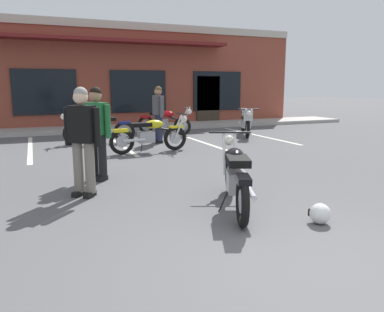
# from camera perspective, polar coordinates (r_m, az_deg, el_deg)

# --- Properties ---
(ground_plane) EXTENTS (80.00, 80.00, 0.00)m
(ground_plane) POSITION_cam_1_polar(r_m,az_deg,el_deg) (7.06, -3.12, -3.43)
(ground_plane) COLOR #515154
(sidewalk_kerb) EXTENTS (22.00, 1.80, 0.14)m
(sidewalk_kerb) POSITION_cam_1_polar(r_m,az_deg,el_deg) (15.08, -13.77, 3.99)
(sidewalk_kerb) COLOR #A8A59E
(sidewalk_kerb) RESTS_ON ground_plane
(brick_storefront_building) EXTENTS (18.02, 6.97, 4.18)m
(brick_storefront_building) POSITION_cam_1_polar(r_m,az_deg,el_deg) (18.75, -15.87, 11.31)
(brick_storefront_building) COLOR brown
(brick_storefront_building) RESTS_ON ground_plane
(painted_stall_lines) EXTENTS (9.77, 4.80, 0.01)m
(painted_stall_lines) POSITION_cam_1_polar(r_m,az_deg,el_deg) (11.57, -10.98, 1.88)
(painted_stall_lines) COLOR silver
(painted_stall_lines) RESTS_ON ground_plane
(motorcycle_foreground_classic) EXTENTS (1.09, 2.00, 0.98)m
(motorcycle_foreground_classic) POSITION_cam_1_polar(r_m,az_deg,el_deg) (5.34, 6.51, -2.93)
(motorcycle_foreground_classic) COLOR black
(motorcycle_foreground_classic) RESTS_ON ground_plane
(motorcycle_red_sportbike) EXTENTS (1.63, 1.68, 0.98)m
(motorcycle_red_sportbike) POSITION_cam_1_polar(r_m,az_deg,el_deg) (13.43, -4.16, 5.19)
(motorcycle_red_sportbike) COLOR black
(motorcycle_red_sportbike) RESTS_ON ground_plane
(motorcycle_silver_naked) EXTENTS (2.11, 0.69, 0.98)m
(motorcycle_silver_naked) POSITION_cam_1_polar(r_m,az_deg,el_deg) (11.57, -13.75, 4.06)
(motorcycle_silver_naked) COLOR black
(motorcycle_silver_naked) RESTS_ON ground_plane
(motorcycle_blue_standard) EXTENTS (2.11, 0.66, 0.98)m
(motorcycle_blue_standard) POSITION_cam_1_polar(r_m,az_deg,el_deg) (9.84, -6.26, 3.22)
(motorcycle_blue_standard) COLOR black
(motorcycle_blue_standard) RESTS_ON ground_plane
(motorcycle_green_cafe_racer) EXTENTS (1.15, 1.97, 0.98)m
(motorcycle_green_cafe_racer) POSITION_cam_1_polar(r_m,az_deg,el_deg) (13.15, 8.01, 5.29)
(motorcycle_green_cafe_racer) COLOR black
(motorcycle_green_cafe_racer) RESTS_ON ground_plane
(person_in_black_shirt) EXTENTS (0.30, 0.61, 1.68)m
(person_in_black_shirt) POSITION_cam_1_polar(r_m,az_deg,el_deg) (11.43, -5.05, 6.71)
(person_in_black_shirt) COLOR black
(person_in_black_shirt) RESTS_ON ground_plane
(person_in_shorts_foreground) EXTENTS (0.47, 0.52, 1.68)m
(person_in_shorts_foreground) POSITION_cam_1_polar(r_m,az_deg,el_deg) (7.03, -14.02, 4.10)
(person_in_shorts_foreground) COLOR black
(person_in_shorts_foreground) RESTS_ON ground_plane
(person_near_building) EXTENTS (0.53, 0.45, 1.68)m
(person_near_building) POSITION_cam_1_polar(r_m,az_deg,el_deg) (6.03, -16.02, 2.99)
(person_near_building) COLOR black
(person_near_building) RESTS_ON ground_plane
(helmet_on_pavement) EXTENTS (0.26, 0.26, 0.26)m
(helmet_on_pavement) POSITION_cam_1_polar(r_m,az_deg,el_deg) (5.05, 18.54, -8.14)
(helmet_on_pavement) COLOR silver
(helmet_on_pavement) RESTS_ON ground_plane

